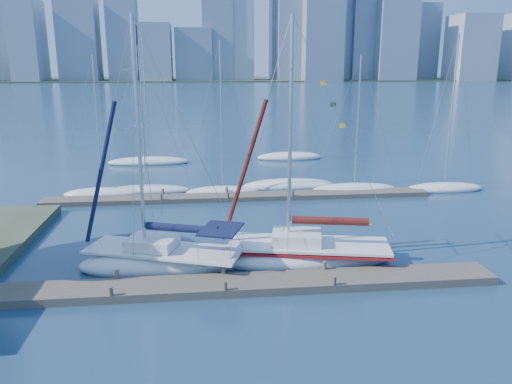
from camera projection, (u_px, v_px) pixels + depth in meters
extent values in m
plane|color=#18344E|center=(224.00, 289.00, 23.33)|extent=(700.00, 700.00, 0.00)
cube|color=#483F35|center=(224.00, 285.00, 23.28)|extent=(26.00, 2.00, 0.40)
cube|color=#483F35|center=(240.00, 197.00, 38.90)|extent=(30.00, 1.80, 0.36)
cube|color=#38472D|center=(201.00, 80.00, 331.38)|extent=(800.00, 100.00, 1.50)
ellipsoid|color=silver|center=(164.00, 263.00, 25.78)|extent=(9.07, 5.48, 1.51)
cube|color=silver|center=(163.00, 250.00, 25.61)|extent=(8.40, 5.06, 0.12)
cube|color=silver|center=(152.00, 243.00, 25.65)|extent=(2.89, 2.52, 0.55)
cylinder|color=silver|center=(139.00, 137.00, 24.37)|extent=(0.18, 0.18, 11.51)
cylinder|color=silver|center=(182.00, 230.00, 25.10)|extent=(3.90, 1.43, 0.10)
cylinder|color=black|center=(181.00, 228.00, 25.07)|extent=(3.68, 1.60, 0.40)
cube|color=black|center=(221.00, 229.00, 24.60)|extent=(2.50, 2.86, 0.08)
ellipsoid|color=silver|center=(308.00, 257.00, 26.49)|extent=(9.48, 4.74, 1.59)
cube|color=silver|center=(308.00, 244.00, 26.30)|extent=(8.77, 4.37, 0.13)
cube|color=silver|center=(297.00, 237.00, 26.27)|extent=(2.88, 2.40, 0.58)
cylinder|color=silver|center=(290.00, 135.00, 24.96)|extent=(0.19, 0.19, 11.48)
cylinder|color=silver|center=(330.00, 223.00, 25.90)|extent=(4.23, 0.97, 0.11)
cylinder|color=#4C1010|center=(330.00, 221.00, 25.87)|extent=(3.95, 1.21, 0.42)
cube|color=maroon|center=(308.00, 247.00, 26.35)|extent=(8.98, 4.53, 0.11)
ellipsoid|color=silver|center=(103.00, 194.00, 39.81)|extent=(6.20, 2.16, 0.99)
cylinder|color=silver|center=(98.00, 122.00, 38.38)|extent=(0.11, 0.11, 10.02)
ellipsoid|color=silver|center=(147.00, 191.00, 40.79)|extent=(7.27, 2.65, 0.94)
cylinder|color=silver|center=(142.00, 117.00, 39.29)|extent=(0.10, 0.10, 10.68)
ellipsoid|color=silver|center=(222.00, 192.00, 40.36)|extent=(6.10, 2.70, 0.97)
cylinder|color=silver|center=(221.00, 114.00, 38.80)|extent=(0.11, 0.11, 11.08)
ellipsoid|color=silver|center=(289.00, 186.00, 42.35)|extent=(8.15, 5.38, 1.17)
cylinder|color=silver|center=(290.00, 104.00, 40.64)|extent=(0.13, 0.13, 11.99)
ellipsoid|color=silver|center=(354.00, 189.00, 41.20)|extent=(7.21, 2.60, 1.02)
cylinder|color=silver|center=(358.00, 120.00, 39.77)|extent=(0.11, 0.11, 9.97)
ellipsoid|color=silver|center=(444.00, 188.00, 41.48)|extent=(6.86, 4.39, 0.99)
cylinder|color=silver|center=(452.00, 109.00, 39.84)|extent=(0.11, 0.11, 11.73)
ellipsoid|color=silver|center=(149.00, 162.00, 52.53)|extent=(8.65, 5.59, 1.14)
cylinder|color=silver|center=(145.00, 94.00, 50.76)|extent=(0.12, 0.12, 12.46)
ellipsoid|color=silver|center=(289.00, 157.00, 55.24)|extent=(7.37, 3.14, 1.18)
cylinder|color=silver|center=(290.00, 99.00, 53.66)|extent=(0.13, 0.13, 10.96)
cube|color=gray|center=(1.00, 42.00, 301.61)|extent=(13.52, 14.18, 46.69)
cube|color=gray|center=(28.00, 41.00, 280.87)|extent=(15.11, 23.42, 45.08)
cube|color=slate|center=(79.00, 40.00, 286.91)|extent=(21.89, 17.63, 46.87)
cube|color=gray|center=(124.00, 50.00, 311.59)|extent=(15.88, 17.61, 36.88)
cube|color=gray|center=(156.00, 53.00, 290.78)|extent=(17.86, 19.81, 32.90)
cube|color=slate|center=(194.00, 55.00, 295.06)|extent=(21.34, 16.86, 30.48)
cube|color=gray|center=(236.00, 14.00, 294.56)|extent=(20.01, 14.99, 77.79)
cube|color=gray|center=(283.00, 18.00, 312.53)|extent=(16.36, 17.46, 76.77)
cube|color=slate|center=(323.00, 18.00, 289.92)|extent=(22.79, 18.95, 72.23)
cube|color=gray|center=(348.00, 34.00, 309.71)|extent=(13.25, 17.11, 55.95)
cube|color=gray|center=(395.00, 37.00, 298.33)|extent=(23.11, 18.80, 51.13)
cube|color=slate|center=(423.00, 42.00, 330.79)|extent=(15.36, 17.52, 48.25)
cube|color=gray|center=(471.00, 48.00, 304.30)|extent=(23.66, 23.94, 38.95)
cube|color=slate|center=(365.00, 16.00, 303.41)|extent=(17.46, 18.00, 77.32)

